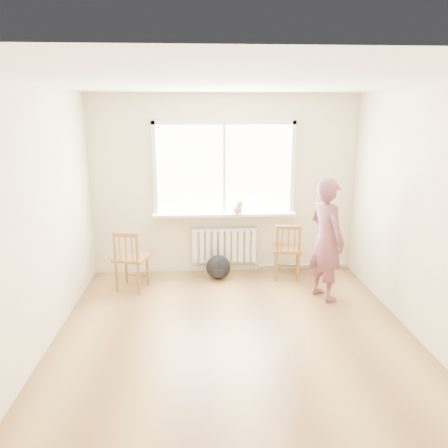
{
  "coord_description": "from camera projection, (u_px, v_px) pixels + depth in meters",
  "views": [
    {
      "loc": [
        -0.38,
        -4.27,
        2.41
      ],
      "look_at": [
        -0.06,
        1.2,
        1.02
      ],
      "focal_mm": 35.0,
      "sensor_mm": 36.0,
      "label": 1
    }
  ],
  "objects": [
    {
      "name": "floor",
      "position": [
        236.0,
        341.0,
        4.75
      ],
      "size": [
        4.5,
        4.5,
        0.0
      ],
      "primitive_type": "plane",
      "color": "#A27C42",
      "rests_on": "ground"
    },
    {
      "name": "ceiling",
      "position": [
        238.0,
        81.0,
        4.08
      ],
      "size": [
        4.5,
        4.5,
        0.0
      ],
      "primitive_type": "plane",
      "rotation": [
        3.14,
        0.0,
        0.0
      ],
      "color": "white",
      "rests_on": "back_wall"
    },
    {
      "name": "back_wall",
      "position": [
        224.0,
        186.0,
        6.59
      ],
      "size": [
        4.0,
        0.01,
        2.7
      ],
      "primitive_type": "cube",
      "color": "beige",
      "rests_on": "ground"
    },
    {
      "name": "window",
      "position": [
        224.0,
        165.0,
        6.49
      ],
      "size": [
        2.12,
        0.05,
        1.42
      ],
      "color": "white",
      "rests_on": "back_wall"
    },
    {
      "name": "windowsill",
      "position": [
        225.0,
        214.0,
        6.59
      ],
      "size": [
        2.15,
        0.22,
        0.04
      ],
      "primitive_type": "cube",
      "color": "white",
      "rests_on": "back_wall"
    },
    {
      "name": "radiator",
      "position": [
        224.0,
        245.0,
        6.73
      ],
      "size": [
        1.0,
        0.12,
        0.55
      ],
      "color": "white",
      "rests_on": "back_wall"
    },
    {
      "name": "heating_pipe",
      "position": [
        303.0,
        265.0,
        6.92
      ],
      "size": [
        1.4,
        0.04,
        0.04
      ],
      "primitive_type": "cylinder",
      "rotation": [
        0.0,
        1.57,
        0.0
      ],
      "color": "silver",
      "rests_on": "back_wall"
    },
    {
      "name": "baseboard",
      "position": [
        224.0,
        268.0,
        6.9
      ],
      "size": [
        4.0,
        0.03,
        0.08
      ],
      "primitive_type": "cube",
      "color": "beige",
      "rests_on": "ground"
    },
    {
      "name": "chair_left",
      "position": [
        130.0,
        260.0,
        6.03
      ],
      "size": [
        0.52,
        0.5,
        0.86
      ],
      "rotation": [
        0.0,
        0.0,
        2.88
      ],
      "color": "#9C672D",
      "rests_on": "floor"
    },
    {
      "name": "chair_right",
      "position": [
        287.0,
        251.0,
        6.44
      ],
      "size": [
        0.48,
        0.46,
        0.85
      ],
      "rotation": [
        0.0,
        0.0,
        2.99
      ],
      "color": "#9C672D",
      "rests_on": "floor"
    },
    {
      "name": "person",
      "position": [
        326.0,
        240.0,
        5.69
      ],
      "size": [
        0.59,
        0.69,
        1.61
      ],
      "primitive_type": "imported",
      "rotation": [
        0.0,
        0.0,
        1.99
      ],
      "color": "#AD3962",
      "rests_on": "floor"
    },
    {
      "name": "cat",
      "position": [
        238.0,
        207.0,
        6.49
      ],
      "size": [
        0.22,
        0.36,
        0.25
      ],
      "rotation": [
        0.0,
        0.0,
        0.25
      ],
      "color": "#CFB58D",
      "rests_on": "windowsill"
    },
    {
      "name": "backpack",
      "position": [
        218.0,
        267.0,
        6.5
      ],
      "size": [
        0.39,
        0.31,
        0.37
      ],
      "primitive_type": "ellipsoid",
      "rotation": [
        0.0,
        0.0,
        0.11
      ],
      "color": "black",
      "rests_on": "floor"
    }
  ]
}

